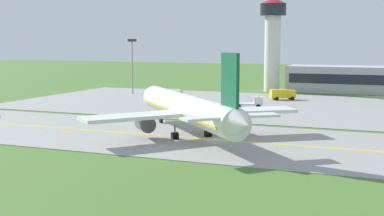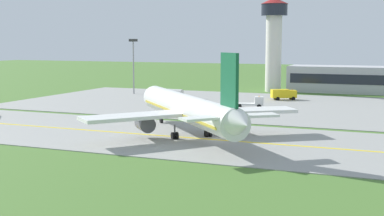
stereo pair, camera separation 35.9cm
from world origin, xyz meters
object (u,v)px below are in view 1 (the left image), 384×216
Objects in this scene: airplane_lead at (188,109)px; service_truck_catering at (170,93)px; service_truck_baggage at (282,94)px; service_truck_fuel at (252,102)px; apron_light_mast at (132,59)px; control_tower at (273,35)px.

service_truck_catering is (-22.68, 43.92, -2.60)m from airplane_lead.
airplane_lead is 5.13× the size of service_truck_baggage.
service_truck_fuel is 0.46× the size of apron_light_mast.
control_tower is 1.78× the size of apron_light_mast.
apron_light_mast reaches higher than service_truck_baggage.
service_truck_catering is 0.42× the size of apron_light_mast.
control_tower is (-4.76, 73.62, 11.64)m from airplane_lead.
control_tower is 39.55m from apron_light_mast.
control_tower is (-4.61, 37.23, 14.59)m from service_truck_fuel.
service_truck_catering is at bearing -30.34° from apron_light_mast.
control_tower is at bearing 93.70° from airplane_lead.
service_truck_baggage is (2.65, 53.36, -2.60)m from airplane_lead.
service_truck_baggage reaches higher than service_truck_fuel.
airplane_lead is at bearing -54.42° from apron_light_mast.
service_truck_catering is 37.49m from control_tower.
airplane_lead is at bearing -92.84° from service_truck_baggage.
airplane_lead is at bearing -89.77° from service_truck_fuel.
service_truck_baggage is 1.02× the size of service_truck_catering.
service_truck_catering reaches higher than service_truck_baggage.
service_truck_baggage is 25.85m from control_tower.
apron_light_mast is at bearing -179.09° from service_truck_baggage.
apron_light_mast is at bearing 156.51° from service_truck_fuel.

